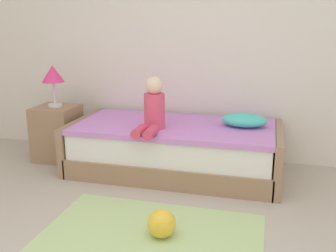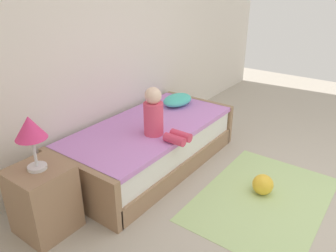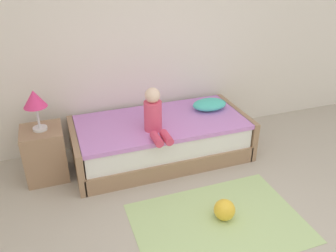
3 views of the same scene
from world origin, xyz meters
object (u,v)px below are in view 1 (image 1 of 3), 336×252
(bed, at_px, (174,148))
(nightstand, at_px, (57,133))
(pillow, at_px, (244,120))
(child_figure, at_px, (153,109))
(toy_ball, at_px, (162,224))
(table_lamp, at_px, (53,76))

(bed, relative_size, nightstand, 3.52)
(bed, xyz_separation_m, nightstand, (-1.35, 0.04, 0.05))
(bed, bearing_deg, pillow, 8.35)
(bed, xyz_separation_m, child_figure, (-0.15, -0.23, 0.46))
(toy_ball, bearing_deg, bed, 99.81)
(toy_ball, bearing_deg, table_lamp, 140.41)
(nightstand, distance_m, table_lamp, 0.64)
(nightstand, distance_m, child_figure, 1.29)
(bed, distance_m, child_figure, 0.53)
(child_figure, xyz_separation_m, toy_ball, (0.37, -1.03, -0.60))
(bed, bearing_deg, toy_ball, -80.19)
(bed, height_order, pillow, pillow)
(child_figure, relative_size, pillow, 1.16)
(table_lamp, relative_size, toy_ball, 2.17)
(nightstand, height_order, toy_ball, nightstand)
(nightstand, distance_m, pillow, 2.05)
(child_figure, bearing_deg, toy_ball, -70.21)
(table_lamp, bearing_deg, bed, -1.64)
(nightstand, bearing_deg, bed, -1.64)
(bed, relative_size, pillow, 4.80)
(bed, xyz_separation_m, toy_ball, (0.22, -1.26, -0.14))
(table_lamp, height_order, toy_ball, table_lamp)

